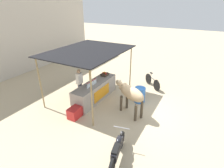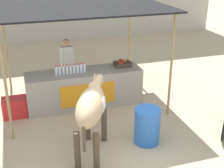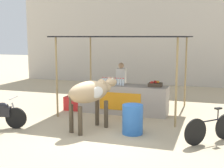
{
  "view_description": "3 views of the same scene",
  "coord_description": "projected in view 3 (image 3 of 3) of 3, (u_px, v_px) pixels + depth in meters",
  "views": [
    {
      "loc": [
        -6.67,
        -2.47,
        4.7
      ],
      "look_at": [
        0.49,
        1.47,
        0.85
      ],
      "focal_mm": 28.0,
      "sensor_mm": 36.0,
      "label": 1
    },
    {
      "loc": [
        -1.55,
        -5.19,
        3.86
      ],
      "look_at": [
        0.32,
        0.77,
        1.15
      ],
      "focal_mm": 50.0,
      "sensor_mm": 36.0,
      "label": 2
    },
    {
      "loc": [
        2.88,
        -7.77,
        2.58
      ],
      "look_at": [
        0.03,
        0.88,
        1.19
      ],
      "focal_mm": 50.0,
      "sensor_mm": 36.0,
      "label": 3
    }
  ],
  "objects": [
    {
      "name": "cow",
      "position": [
        91.0,
        93.0,
        8.59
      ],
      "size": [
        1.09,
        1.8,
        1.44
      ],
      "color": "tan",
      "rests_on": "ground"
    },
    {
      "name": "vendor_behind_counter",
      "position": [
        121.0,
        85.0,
        11.31
      ],
      "size": [
        0.34,
        0.22,
        1.65
      ],
      "color": "#383842",
      "rests_on": "ground"
    },
    {
      "name": "fruit_crate",
      "position": [
        155.0,
        84.0,
        10.2
      ],
      "size": [
        0.44,
        0.32,
        0.18
      ],
      "color": "#3F3326",
      "rests_on": "stall_counter"
    },
    {
      "name": "stall_counter",
      "position": [
        123.0,
        99.0,
        10.57
      ],
      "size": [
        3.0,
        0.82,
        0.96
      ],
      "color": "#9E9389",
      "rests_on": "ground"
    },
    {
      "name": "building_wall_far",
      "position": [
        159.0,
        30.0,
        16.63
      ],
      "size": [
        16.0,
        0.5,
        5.86
      ],
      "primitive_type": "cube",
      "color": "beige",
      "rests_on": "ground"
    },
    {
      "name": "water_bottle_row",
      "position": [
        113.0,
        81.0,
        10.54
      ],
      "size": [
        0.79,
        0.07,
        0.25
      ],
      "color": "silver",
      "rests_on": "stall_counter"
    },
    {
      "name": "stall_awning",
      "position": [
        126.0,
        39.0,
        10.55
      ],
      "size": [
        4.2,
        3.2,
        2.6
      ],
      "color": "black",
      "rests_on": "ground"
    },
    {
      "name": "bicycle_leaning",
      "position": [
        211.0,
        128.0,
        7.65
      ],
      "size": [
        1.17,
        1.23,
        0.85
      ],
      "color": "black",
      "rests_on": "ground"
    },
    {
      "name": "water_barrel",
      "position": [
        133.0,
        119.0,
        8.31
      ],
      "size": [
        0.55,
        0.55,
        0.79
      ],
      "primitive_type": "cylinder",
      "color": "blue",
      "rests_on": "ground"
    },
    {
      "name": "cooler_box",
      "position": [
        74.0,
        103.0,
        11.07
      ],
      "size": [
        0.6,
        0.44,
        0.48
      ],
      "primitive_type": "cube",
      "color": "red",
      "rests_on": "ground"
    },
    {
      "name": "ground_plane",
      "position": [
        101.0,
        131.0,
        8.58
      ],
      "size": [
        60.0,
        60.0,
        0.0
      ],
      "primitive_type": "plane",
      "color": "tan"
    }
  ]
}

